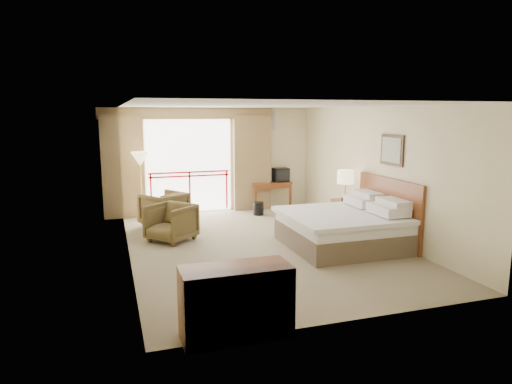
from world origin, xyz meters
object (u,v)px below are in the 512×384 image
object	(u,v)px
armchair_far	(164,226)
dresser	(236,302)
floor_lamp	(140,162)
desk	(270,187)
armchair_near	(172,241)
side_table	(160,216)
bed	(345,228)
wastebasket	(258,208)
tv	(281,175)
table_lamp	(346,177)
nightstand	(345,215)

from	to	relation	value
armchair_far	dresser	distance (m)	5.58
armchair_far	floor_lamp	world-z (taller)	floor_lamp
desk	armchair_near	xyz separation A→B (m)	(-3.03, -2.55, -0.55)
desk	dresser	size ratio (longest dim) A/B	0.86
side_table	floor_lamp	bearing A→B (deg)	100.88
dresser	armchair_near	bearing A→B (deg)	96.54
floor_lamp	side_table	bearing A→B (deg)	-79.12
bed	wastebasket	world-z (taller)	bed
wastebasket	side_table	bearing A→B (deg)	-158.12
desk	floor_lamp	distance (m)	3.58
tv	dresser	distance (m)	7.49
bed	side_table	world-z (taller)	bed
armchair_far	armchair_near	bearing A→B (deg)	56.81
tv	table_lamp	bearing A→B (deg)	-100.56
side_table	floor_lamp	world-z (taller)	floor_lamp
wastebasket	side_table	distance (m)	2.79
wastebasket	armchair_far	size ratio (longest dim) A/B	0.38
table_lamp	desk	world-z (taller)	table_lamp
tv	floor_lamp	size ratio (longest dim) A/B	0.25
table_lamp	wastebasket	bearing A→B (deg)	124.40
wastebasket	dresser	xyz separation A→B (m)	(-2.26, -6.02, 0.26)
nightstand	floor_lamp	xyz separation A→B (m)	(-4.21, 2.41, 1.08)
floor_lamp	armchair_far	bearing A→B (deg)	-62.63
armchair_far	armchair_near	distance (m)	1.28
desk	armchair_near	bearing A→B (deg)	-138.19
armchair_far	dresser	size ratio (longest dim) A/B	0.69
dresser	wastebasket	bearing A→B (deg)	73.69
bed	floor_lamp	size ratio (longest dim) A/B	1.29
wastebasket	armchair_near	distance (m)	2.99
armchair_near	floor_lamp	distance (m)	2.58
wastebasket	dresser	size ratio (longest dim) A/B	0.26
tv	dresser	xyz separation A→B (m)	(-3.15, -6.78, -0.47)
table_lamp	armchair_near	xyz separation A→B (m)	(-3.79, 0.25, -1.17)
nightstand	table_lamp	world-z (taller)	table_lamp
nightstand	armchair_near	distance (m)	3.81
table_lamp	wastebasket	size ratio (longest dim) A/B	1.94
side_table	floor_lamp	xyz separation A→B (m)	(-0.27, 1.41, 1.04)
tv	bed	bearing A→B (deg)	-112.84
table_lamp	armchair_far	distance (m)	4.24
side_table	dresser	bearing A→B (deg)	-86.30
desk	armchair_far	bearing A→B (deg)	-155.50
armchair_far	floor_lamp	xyz separation A→B (m)	(-0.43, 0.83, 1.42)
bed	dresser	distance (m)	4.12
side_table	armchair_far	bearing A→B (deg)	74.84
bed	armchair_far	world-z (taller)	bed
floor_lamp	wastebasket	bearing A→B (deg)	-7.54
tv	side_table	world-z (taller)	tv
nightstand	wastebasket	world-z (taller)	nightstand
desk	floor_lamp	xyz separation A→B (m)	(-3.45, -0.44, 0.87)
bed	floor_lamp	xyz separation A→B (m)	(-3.56, 3.54, 1.04)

